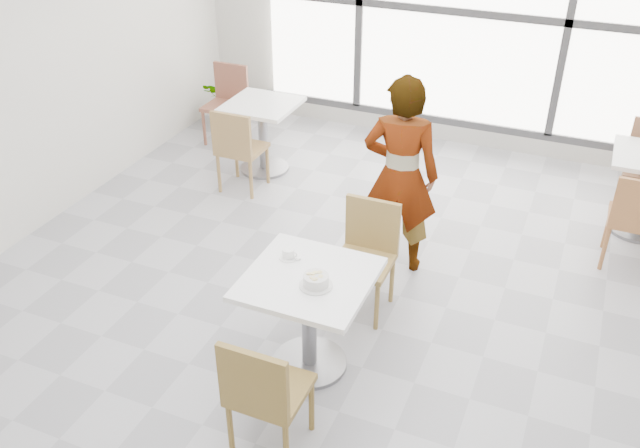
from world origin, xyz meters
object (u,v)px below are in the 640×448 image
at_px(bg_chair_left_near, 238,146).
at_px(plant_left, 230,99).
at_px(bg_chair_right_near, 637,217).
at_px(chair_near, 263,390).
at_px(bg_chair_left_far, 228,98).
at_px(coffee_cup, 289,254).
at_px(person, 401,176).
at_px(main_table, 309,305).
at_px(oatmeal_bowl, 316,280).
at_px(chair_far, 367,249).
at_px(bg_table_left, 263,127).

relative_size(bg_chair_left_near, plant_left, 1.34).
bearing_deg(bg_chair_left_near, bg_chair_right_near, -178.90).
distance_m(chair_near, bg_chair_left_far, 4.60).
bearing_deg(coffee_cup, person, 73.55).
bearing_deg(main_table, plant_left, 126.46).
xyz_separation_m(chair_near, oatmeal_bowl, (0.02, 0.71, 0.29)).
bearing_deg(bg_chair_left_far, bg_chair_left_near, -56.07).
bearing_deg(main_table, chair_near, -85.31).
height_order(chair_near, coffee_cup, chair_near).
bearing_deg(chair_far, bg_chair_left_near, 145.31).
xyz_separation_m(oatmeal_bowl, coffee_cup, (-0.29, 0.22, -0.01)).
distance_m(main_table, coffee_cup, 0.36).
relative_size(chair_near, plant_left, 1.34).
distance_m(person, bg_table_left, 2.18).
relative_size(chair_near, coffee_cup, 5.47).
height_order(main_table, oatmeal_bowl, oatmeal_bowl).
relative_size(coffee_cup, bg_chair_right_near, 0.18).
height_order(main_table, bg_table_left, same).
bearing_deg(bg_chair_left_far, person, -33.55).
distance_m(coffee_cup, plant_left, 4.14).
distance_m(main_table, bg_chair_left_far, 3.91).
bearing_deg(bg_chair_left_far, bg_chair_right_near, -13.05).
bearing_deg(chair_far, bg_table_left, 135.23).
xyz_separation_m(chair_near, bg_chair_left_far, (-2.44, 3.89, 0.00)).
relative_size(coffee_cup, person, 0.10).
distance_m(person, bg_chair_left_far, 3.07).
relative_size(chair_far, bg_table_left, 1.16).
relative_size(oatmeal_bowl, plant_left, 0.32).
height_order(person, plant_left, person).
bearing_deg(chair_near, main_table, -85.31).
xyz_separation_m(chair_near, plant_left, (-2.65, 4.29, -0.18)).
distance_m(oatmeal_bowl, plant_left, 4.49).
bearing_deg(oatmeal_bowl, bg_table_left, 123.38).
distance_m(person, bg_chair_right_near, 1.95).
height_order(bg_chair_left_near, plant_left, bg_chair_left_near).
xyz_separation_m(main_table, coffee_cup, (-0.21, 0.14, 0.26)).
bearing_deg(main_table, bg_chair_left_far, 127.45).
height_order(chair_far, bg_chair_left_near, same).
bearing_deg(bg_table_left, person, -32.11).
xyz_separation_m(chair_near, coffee_cup, (-0.27, 0.93, 0.28)).
xyz_separation_m(chair_near, bg_chair_right_near, (1.90, 2.89, 0.00)).
bearing_deg(chair_near, chair_far, -91.99).
bearing_deg(person, bg_chair_right_near, -167.80).
xyz_separation_m(oatmeal_bowl, bg_chair_left_near, (-1.74, 2.10, -0.29)).
height_order(coffee_cup, person, person).
xyz_separation_m(oatmeal_bowl, plant_left, (-2.67, 3.58, -0.47)).
relative_size(person, bg_chair_right_near, 1.91).
relative_size(chair_near, person, 0.52).
relative_size(oatmeal_bowl, person, 0.13).
relative_size(bg_table_left, bg_chair_left_near, 0.86).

